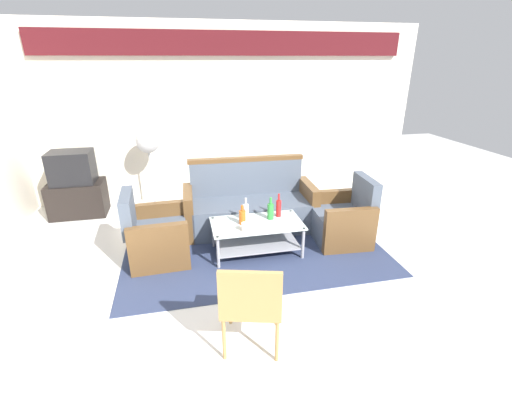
% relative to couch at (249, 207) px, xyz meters
% --- Properties ---
extents(ground_plane, '(14.00, 14.00, 0.00)m').
position_rel_couch_xyz_m(ground_plane, '(-0.02, -1.53, -0.32)').
color(ground_plane, white).
extents(wall_back, '(6.52, 0.19, 2.80)m').
position_rel_couch_xyz_m(wall_back, '(-0.02, 1.52, 1.16)').
color(wall_back, silver).
rests_on(wall_back, ground).
extents(rug, '(3.21, 2.03, 0.01)m').
position_rel_couch_xyz_m(rug, '(-0.07, -0.62, -0.31)').
color(rug, '#2D3856').
rests_on(rug, ground).
extents(couch, '(1.82, 0.80, 0.96)m').
position_rel_couch_xyz_m(couch, '(0.00, 0.00, 0.00)').
color(couch, '#4C5666').
rests_on(couch, rug).
extents(armchair_left, '(0.73, 0.79, 0.85)m').
position_rel_couch_xyz_m(armchair_left, '(-1.26, -0.60, -0.03)').
color(armchair_left, '#4C5666').
rests_on(armchair_left, rug).
extents(armchair_right, '(0.74, 0.80, 0.85)m').
position_rel_couch_xyz_m(armchair_right, '(1.12, -0.64, -0.03)').
color(armchair_right, '#4C5666').
rests_on(armchair_right, rug).
extents(coffee_table, '(1.10, 0.60, 0.40)m').
position_rel_couch_xyz_m(coffee_table, '(-0.05, -0.72, -0.04)').
color(coffee_table, silver).
rests_on(coffee_table, rug).
extents(bottle_clear, '(0.07, 0.07, 0.29)m').
position_rel_couch_xyz_m(bottle_clear, '(-0.17, -0.61, 0.20)').
color(bottle_clear, silver).
rests_on(bottle_clear, coffee_table).
extents(bottle_red, '(0.06, 0.06, 0.30)m').
position_rel_couch_xyz_m(bottle_red, '(0.25, -0.59, 0.21)').
color(bottle_red, red).
rests_on(bottle_red, coffee_table).
extents(bottle_green, '(0.08, 0.08, 0.28)m').
position_rel_couch_xyz_m(bottle_green, '(0.14, -0.64, 0.20)').
color(bottle_green, '#2D8C38').
rests_on(bottle_green, coffee_table).
extents(bottle_orange, '(0.08, 0.08, 0.24)m').
position_rel_couch_xyz_m(bottle_orange, '(-0.23, -0.71, 0.19)').
color(bottle_orange, '#D85919').
rests_on(bottle_orange, coffee_table).
extents(cup, '(0.08, 0.08, 0.10)m').
position_rel_couch_xyz_m(cup, '(-0.24, -0.90, 0.14)').
color(cup, silver).
rests_on(cup, coffee_table).
extents(tv_stand, '(0.80, 0.50, 0.52)m').
position_rel_couch_xyz_m(tv_stand, '(-2.48, 1.02, -0.06)').
color(tv_stand, black).
rests_on(tv_stand, ground).
extents(television, '(0.60, 0.45, 0.48)m').
position_rel_couch_xyz_m(television, '(-2.48, 1.02, 0.44)').
color(television, black).
rests_on(television, tv_stand).
extents(pedestal_fan, '(0.36, 0.36, 1.27)m').
position_rel_couch_xyz_m(pedestal_fan, '(-1.36, 1.07, 0.70)').
color(pedestal_fan, '#2D2D33').
rests_on(pedestal_fan, ground).
extents(wicker_chair, '(0.59, 0.59, 0.84)m').
position_rel_couch_xyz_m(wicker_chair, '(-0.44, -2.27, 0.18)').
color(wicker_chair, '#AD844C').
rests_on(wicker_chair, ground).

